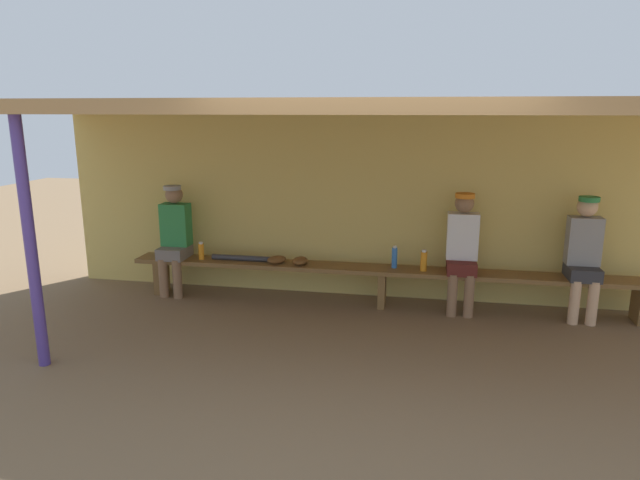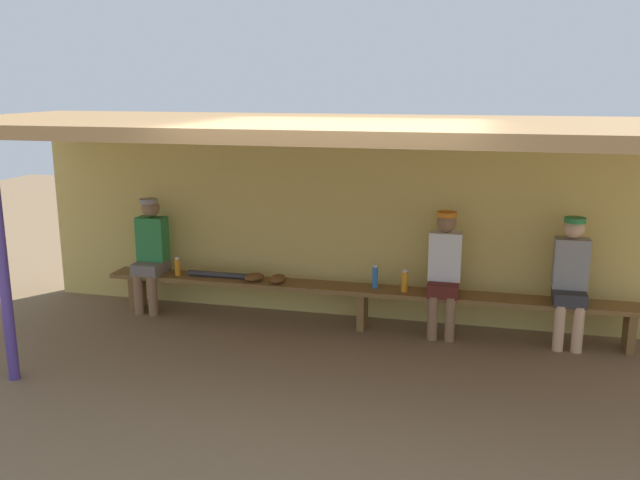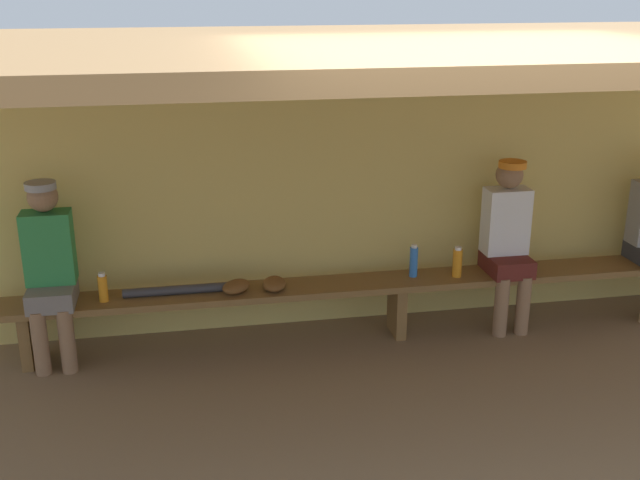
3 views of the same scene
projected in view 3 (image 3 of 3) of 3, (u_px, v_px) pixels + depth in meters
The scene contains 12 objects.
ground_plane at pixel (466, 443), 4.68m from camera, with size 24.00×24.00×0.00m, color brown.
back_wall at pixel (385, 184), 6.18m from camera, with size 8.00×0.20×2.20m, color #D8BC60.
dugout_roof at pixel (447, 49), 4.59m from camera, with size 8.00×2.80×0.12m, color #9E7547.
bench at pixel (398, 288), 5.99m from camera, with size 6.00×0.36×0.46m.
player_in_blue at pixel (49, 265), 5.44m from camera, with size 0.34×0.42×1.34m.
player_leftmost at pixel (508, 237), 6.03m from camera, with size 0.34×0.42×1.34m.
water_bottle_clear at pixel (103, 288), 5.53m from camera, with size 0.07×0.07×0.22m.
water_bottle_orange at pixel (457, 262), 5.98m from camera, with size 0.07×0.07×0.24m.
water_bottle_green at pixel (414, 261), 5.98m from camera, with size 0.06×0.06×0.26m.
baseball_glove_tan at pixel (274, 284), 5.75m from camera, with size 0.24×0.17×0.09m, color brown.
baseball_glove_dark_brown at pixel (236, 286), 5.70m from camera, with size 0.24×0.17×0.09m, color brown.
baseball_bat at pixel (183, 290), 5.68m from camera, with size 0.07×0.07×0.86m, color #333338.
Camera 3 is at (-1.60, -3.80, 2.68)m, focal length 43.54 mm.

